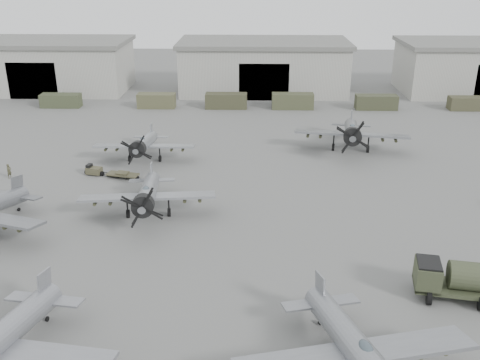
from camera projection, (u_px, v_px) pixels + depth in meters
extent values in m
plane|color=#585856|center=(275.00, 294.00, 36.80)|extent=(220.00, 220.00, 0.00)
cube|color=#ADACA2|center=(47.00, 67.00, 93.52)|extent=(28.00, 14.00, 8.00)
cube|color=slate|center=(43.00, 42.00, 91.86)|extent=(29.00, 14.80, 0.70)
cube|color=black|center=(32.00, 81.00, 87.61)|extent=(8.12, 0.40, 6.00)
cube|color=#ADACA2|center=(263.00, 68.00, 92.58)|extent=(28.00, 14.00, 8.00)
cube|color=slate|center=(264.00, 42.00, 90.92)|extent=(29.00, 14.80, 0.70)
cube|color=black|center=(264.00, 82.00, 86.68)|extent=(8.12, 0.40, 6.00)
cube|color=#3A402A|center=(61.00, 101.00, 83.40)|extent=(6.12, 2.20, 2.07)
cube|color=#4A4A30|center=(157.00, 101.00, 83.01)|extent=(5.82, 2.20, 2.22)
cube|color=#393925|center=(226.00, 101.00, 82.72)|extent=(6.42, 2.20, 2.32)
cube|color=#3F432C|center=(293.00, 101.00, 82.46)|extent=(6.39, 2.20, 2.37)
cube|color=#373A25|center=(376.00, 102.00, 82.17)|extent=(6.34, 2.20, 2.20)
cube|color=#3D3C28|center=(467.00, 103.00, 81.86)|extent=(5.64, 2.20, 2.01)
cube|color=gray|center=(45.00, 285.00, 33.43)|extent=(0.37, 1.76, 2.11)
cylinder|color=black|center=(47.00, 319.00, 34.03)|extent=(0.17, 0.35, 0.34)
cylinder|color=gray|center=(351.00, 342.00, 28.73)|extent=(4.14, 11.17, 3.27)
cube|color=gray|center=(356.00, 354.00, 28.26)|extent=(13.28, 5.32, 0.59)
cube|color=gray|center=(320.00, 288.00, 33.12)|extent=(0.53, 1.72, 2.09)
ellipsoid|color=#3F4C54|center=(366.00, 348.00, 26.85)|extent=(0.91, 1.37, 0.59)
cylinder|color=black|center=(320.00, 322.00, 33.72)|extent=(0.20, 0.36, 0.34)
cube|color=gray|center=(17.00, 186.00, 48.40)|extent=(0.61, 1.65, 2.03)
cylinder|color=black|center=(19.00, 209.00, 48.99)|extent=(0.21, 0.35, 0.32)
cylinder|color=gray|center=(148.00, 191.00, 47.90)|extent=(2.49, 10.29, 3.00)
cylinder|color=black|center=(143.00, 206.00, 43.47)|extent=(1.97, 1.70, 2.00)
cube|color=gray|center=(148.00, 197.00, 47.46)|extent=(12.17, 3.36, 0.54)
cube|color=gray|center=(152.00, 172.00, 52.01)|extent=(0.28, 1.60, 1.92)
ellipsoid|color=#3F4C54|center=(146.00, 189.00, 46.15)|extent=(0.69, 1.21, 0.54)
cylinder|color=black|center=(128.00, 214.00, 47.74)|extent=(0.35, 0.79, 0.77)
cylinder|color=black|center=(169.00, 212.00, 48.00)|extent=(0.35, 0.79, 0.77)
cylinder|color=black|center=(153.00, 193.00, 52.55)|extent=(0.15, 0.32, 0.31)
cylinder|color=#95999D|center=(145.00, 142.00, 61.11)|extent=(1.50, 9.71, 2.86)
cylinder|color=black|center=(137.00, 149.00, 56.88)|extent=(1.76, 1.47, 1.90)
cube|color=#95999D|center=(144.00, 146.00, 60.69)|extent=(11.45, 2.17, 0.51)
cube|color=#95999D|center=(151.00, 130.00, 65.03)|extent=(0.13, 1.52, 1.83)
ellipsoid|color=#3F4C54|center=(142.00, 140.00, 59.44)|extent=(0.56, 1.10, 0.51)
cylinder|color=black|center=(130.00, 158.00, 61.10)|extent=(0.27, 0.73, 0.73)
cylinder|color=black|center=(160.00, 159.00, 61.06)|extent=(0.27, 0.73, 0.73)
cylinder|color=black|center=(152.00, 147.00, 65.54)|extent=(0.11, 0.29, 0.29)
cylinder|color=gray|center=(352.00, 130.00, 64.29)|extent=(3.38, 11.52, 3.36)
cylinder|color=black|center=(353.00, 136.00, 59.39)|extent=(2.28, 2.00, 2.24)
cube|color=gray|center=(351.00, 134.00, 63.81)|extent=(13.65, 4.45, 0.60)
cube|color=gray|center=(351.00, 118.00, 68.82)|extent=(0.41, 1.79, 2.15)
ellipsoid|color=#3F4C54|center=(352.00, 127.00, 62.36)|extent=(0.84, 1.38, 0.60)
cylinder|color=black|center=(333.00, 147.00, 64.61)|extent=(0.43, 0.90, 0.86)
cylinder|color=black|center=(368.00, 149.00, 63.92)|extent=(0.43, 0.90, 0.86)
cylinder|color=black|center=(350.00, 136.00, 69.44)|extent=(0.18, 0.36, 0.34)
cube|color=#373D28|center=(468.00, 289.00, 36.05)|extent=(7.42, 3.55, 0.25)
cube|color=#373D28|center=(428.00, 274.00, 36.25)|extent=(2.01, 2.59, 1.73)
cube|color=black|center=(429.00, 263.00, 35.91)|extent=(1.86, 2.27, 0.15)
cylinder|color=black|center=(429.00, 298.00, 35.60)|extent=(0.46, 0.96, 0.92)
cube|color=#45422D|center=(94.00, 171.00, 57.15)|extent=(1.78, 1.32, 0.71)
cube|color=black|center=(89.00, 166.00, 57.11)|extent=(0.62, 0.88, 0.44)
cylinder|color=black|center=(94.00, 173.00, 57.25)|extent=(1.15, 0.73, 0.50)
cylinder|color=black|center=(104.00, 172.00, 56.90)|extent=(1.05, 0.32, 0.07)
cube|color=#45422D|center=(123.00, 174.00, 56.36)|extent=(3.56, 2.00, 0.16)
cylinder|color=black|center=(123.00, 176.00, 56.45)|extent=(1.38, 0.69, 0.39)
cylinder|color=#45422D|center=(123.00, 173.00, 56.29)|extent=(1.27, 0.57, 0.28)
imported|color=#3C3B27|center=(9.00, 171.00, 56.22)|extent=(0.55, 0.66, 1.55)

